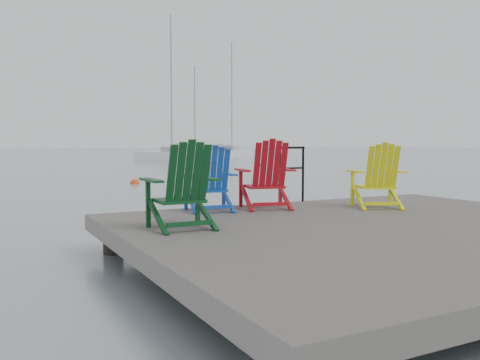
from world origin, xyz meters
name	(u,v)px	position (x,y,z in m)	size (l,w,h in m)	color
ground	(388,266)	(0.00, 0.00, 0.00)	(400.00, 400.00, 0.00)	gray
dock	(389,237)	(0.00, 0.00, 0.35)	(6.00, 5.00, 1.40)	#312E2C
handrail	(292,169)	(0.25, 2.45, 1.04)	(0.48, 0.04, 0.90)	black
chair_green	(183,186)	(-2.27, 0.78, 0.98)	(0.77, 0.71, 0.95)	#0A3917
chair_blue	(210,179)	(-1.40, 1.98, 0.95)	(0.79, 0.74, 0.89)	#0F3FA4
chair_red	(267,175)	(-0.56, 1.88, 0.99)	(0.90, 0.86, 0.98)	#A70C16
chair_yellow	(378,176)	(0.93, 1.20, 0.97)	(0.91, 0.87, 0.93)	#DCE00C
sailboat_near	(175,157)	(10.70, 36.02, 0.35)	(4.72, 9.45, 12.54)	white
sailboat_mid	(230,154)	(20.82, 45.91, 0.35)	(8.35, 8.53, 12.94)	silver
sailboat_far	(199,155)	(16.67, 45.12, 0.36)	(7.12, 4.65, 9.87)	silver
buoy_a	(135,184)	(0.88, 13.79, 0.00)	(0.34, 0.34, 0.34)	#D4400C
buoy_c	(262,166)	(12.75, 25.02, 0.00)	(0.34, 0.34, 0.34)	red
buoy_d	(209,163)	(11.46, 30.72, 0.00)	(0.38, 0.38, 0.38)	red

